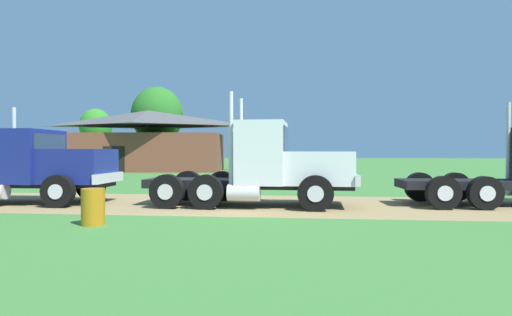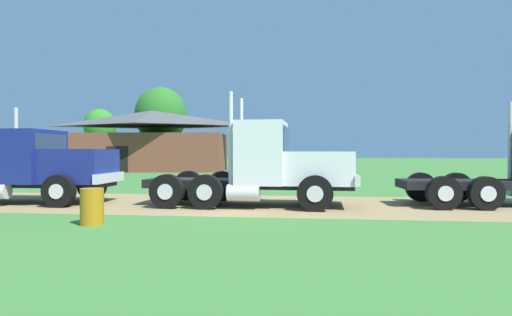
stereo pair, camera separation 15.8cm
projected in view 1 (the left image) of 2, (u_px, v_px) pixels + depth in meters
ground_plane at (225, 204)px, 14.79m from camera, size 200.00×200.00×0.00m
dirt_track at (225, 204)px, 14.79m from camera, size 120.00×5.80×0.01m
truck_foreground_white at (272, 167)px, 14.27m from camera, size 6.98×2.79×3.66m
truck_near_left at (27, 168)px, 15.04m from camera, size 8.33×2.79×3.42m
steel_barrel at (93, 207)px, 10.57m from camera, size 0.56×0.56×0.89m
shed_building at (148, 141)px, 39.71m from camera, size 14.52×8.58×5.53m
tree_left at (96, 126)px, 55.17m from camera, size 4.02×4.02×7.19m
tree_mid at (157, 115)px, 45.07m from camera, size 5.32×5.32×8.47m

